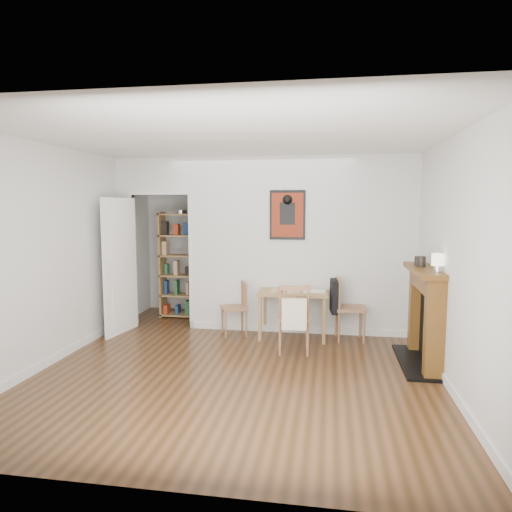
% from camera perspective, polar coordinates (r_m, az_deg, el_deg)
% --- Properties ---
extents(ground, '(5.20, 5.20, 0.00)m').
position_cam_1_polar(ground, '(5.72, -1.56, -12.95)').
color(ground, '#55321B').
rests_on(ground, ground).
extents(room_shell, '(5.20, 5.20, 5.20)m').
position_cam_1_polar(room_shell, '(6.73, 1.38, 1.31)').
color(room_shell, silver).
rests_on(room_shell, ground).
extents(dining_table, '(0.99, 0.63, 0.68)m').
position_cam_1_polar(dining_table, '(6.55, 4.69, -5.08)').
color(dining_table, '#956B45').
rests_on(dining_table, ground).
extents(chair_left, '(0.51, 0.51, 0.78)m').
position_cam_1_polar(chair_left, '(6.71, -2.76, -6.57)').
color(chair_left, '#8D6041').
rests_on(chair_left, ground).
extents(chair_right, '(0.54, 0.48, 0.88)m').
position_cam_1_polar(chair_right, '(6.56, 11.51, -6.38)').
color(chair_right, '#8D6041').
rests_on(chair_right, ground).
extents(chair_front, '(0.48, 0.54, 0.90)m').
position_cam_1_polar(chair_front, '(5.93, 4.77, -7.67)').
color(chair_front, '#8D6041').
rests_on(chair_front, ground).
extents(bookshelf, '(0.75, 0.30, 1.78)m').
position_cam_1_polar(bookshelf, '(7.79, -9.19, -1.20)').
color(bookshelf, '#956B45').
rests_on(bookshelf, ground).
extents(fireplace, '(0.45, 1.25, 1.16)m').
position_cam_1_polar(fireplace, '(5.81, 20.50, -6.72)').
color(fireplace, brown).
rests_on(fireplace, ground).
extents(red_glass, '(0.06, 0.06, 0.08)m').
position_cam_1_polar(red_glass, '(6.41, 3.11, -4.21)').
color(red_glass, maroon).
rests_on(red_glass, dining_table).
extents(orange_fruit, '(0.08, 0.08, 0.08)m').
position_cam_1_polar(orange_fruit, '(6.61, 6.33, -3.93)').
color(orange_fruit, orange).
rests_on(orange_fruit, dining_table).
extents(placemat, '(0.43, 0.33, 0.00)m').
position_cam_1_polar(placemat, '(6.54, 3.69, -4.34)').
color(placemat, beige).
rests_on(placemat, dining_table).
extents(notebook, '(0.34, 0.26, 0.02)m').
position_cam_1_polar(notebook, '(6.53, 7.32, -4.34)').
color(notebook, silver).
rests_on(notebook, dining_table).
extents(mantel_lamp, '(0.13, 0.13, 0.21)m').
position_cam_1_polar(mantel_lamp, '(5.33, 21.76, -0.55)').
color(mantel_lamp, silver).
rests_on(mantel_lamp, fireplace).
extents(ceramic_jar_a, '(0.11, 0.11, 0.13)m').
position_cam_1_polar(ceramic_jar_a, '(5.78, 19.95, -0.64)').
color(ceramic_jar_a, black).
rests_on(ceramic_jar_a, fireplace).
extents(ceramic_jar_b, '(0.08, 0.08, 0.11)m').
position_cam_1_polar(ceramic_jar_b, '(5.97, 19.58, -0.52)').
color(ceramic_jar_b, black).
rests_on(ceramic_jar_b, fireplace).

